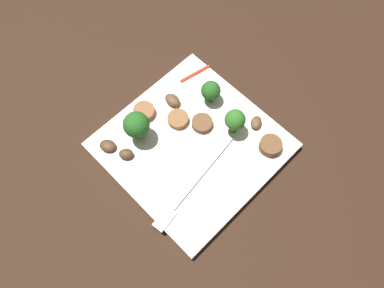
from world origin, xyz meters
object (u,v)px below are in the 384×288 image
(plate, at_px, (192,146))
(sausage_slice_1, at_px, (270,146))
(broccoli_floret_0, at_px, (211,91))
(mushroom_0, at_px, (173,100))
(sausage_slice_0, at_px, (144,112))
(mushroom_1, at_px, (126,154))
(mushroom_3, at_px, (256,123))
(fork, at_px, (190,188))
(sausage_slice_2, at_px, (178,119))
(sausage_slice_4, at_px, (202,123))
(pepper_strip_0, at_px, (195,74))
(mushroom_2, at_px, (108,146))
(broccoli_floret_1, at_px, (235,120))
(broccoli_floret_2, at_px, (136,125))

(plate, relative_size, sausage_slice_1, 7.10)
(broccoli_floret_0, relative_size, mushroom_0, 1.52)
(sausage_slice_0, relative_size, mushroom_1, 1.53)
(mushroom_3, bearing_deg, plate, -26.05)
(fork, bearing_deg, sausage_slice_2, -131.79)
(sausage_slice_4, relative_size, pepper_strip_0, 0.57)
(mushroom_2, bearing_deg, sausage_slice_4, 150.15)
(broccoli_floret_1, distance_m, sausage_slice_0, 0.14)
(sausage_slice_0, bearing_deg, broccoli_floret_2, 36.84)
(broccoli_floret_2, xyz_separation_m, sausage_slice_2, (-0.06, 0.02, -0.03))
(sausage_slice_0, distance_m, mushroom_3, 0.18)
(broccoli_floret_2, height_order, sausage_slice_2, broccoli_floret_2)
(sausage_slice_0, relative_size, sausage_slice_1, 0.99)
(broccoli_floret_1, distance_m, sausage_slice_4, 0.06)
(mushroom_1, xyz_separation_m, mushroom_2, (0.01, -0.03, -0.00))
(sausage_slice_1, bearing_deg, mushroom_1, -41.31)
(broccoli_floret_1, xyz_separation_m, sausage_slice_4, (0.03, -0.04, -0.03))
(sausage_slice_2, bearing_deg, broccoli_floret_2, -20.70)
(fork, height_order, pepper_strip_0, same)
(sausage_slice_4, xyz_separation_m, mushroom_2, (0.13, -0.07, 0.00))
(broccoli_floret_2, distance_m, sausage_slice_1, 0.20)
(mushroom_0, distance_m, mushroom_3, 0.14)
(broccoli_floret_1, bearing_deg, mushroom_3, 150.68)
(broccoli_floret_1, bearing_deg, sausage_slice_2, -55.46)
(sausage_slice_0, bearing_deg, pepper_strip_0, 178.01)
(broccoli_floret_1, distance_m, mushroom_0, 0.11)
(sausage_slice_0, xyz_separation_m, mushroom_1, (0.07, 0.04, 0.00))
(mushroom_1, bearing_deg, sausage_slice_2, 172.80)
(sausage_slice_1, distance_m, sausage_slice_2, 0.15)
(broccoli_floret_0, relative_size, sausage_slice_1, 1.24)
(sausage_slice_1, height_order, pepper_strip_0, sausage_slice_1)
(broccoli_floret_0, height_order, mushroom_3, broccoli_floret_0)
(mushroom_2, bearing_deg, pepper_strip_0, -179.67)
(sausage_slice_1, relative_size, pepper_strip_0, 0.60)
(mushroom_1, bearing_deg, plate, 146.24)
(sausage_slice_2, bearing_deg, mushroom_1, -7.20)
(mushroom_2, relative_size, pepper_strip_0, 0.45)
(broccoli_floret_2, distance_m, mushroom_0, 0.08)
(sausage_slice_1, bearing_deg, plate, -47.73)
(mushroom_0, relative_size, mushroom_3, 1.18)
(sausage_slice_1, distance_m, mushroom_0, 0.17)
(broccoli_floret_1, bearing_deg, mushroom_1, -29.92)
(broccoli_floret_1, height_order, mushroom_1, broccoli_floret_1)
(sausage_slice_2, relative_size, mushroom_0, 1.20)
(pepper_strip_0, bearing_deg, mushroom_2, 0.33)
(sausage_slice_2, distance_m, mushroom_2, 0.12)
(plate, distance_m, mushroom_0, 0.08)
(mushroom_2, bearing_deg, plate, 137.66)
(sausage_slice_4, relative_size, mushroom_1, 1.47)
(plate, relative_size, mushroom_1, 10.96)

